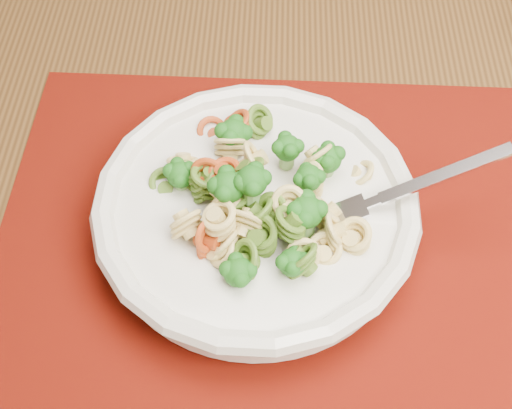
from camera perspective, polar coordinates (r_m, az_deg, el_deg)
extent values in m
cube|color=#563818|center=(0.66, 2.63, -0.27)|extent=(1.49, 1.07, 0.04)
cube|color=#5E1204|center=(0.62, 1.53, -2.17)|extent=(0.53, 0.44, 0.00)
cylinder|color=silver|center=(0.61, 0.00, -1.94)|extent=(0.12, 0.12, 0.01)
cylinder|color=silver|center=(0.60, 0.00, -0.87)|extent=(0.25, 0.25, 0.03)
torus|color=silver|center=(0.58, 0.00, 0.03)|extent=(0.27, 0.27, 0.02)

